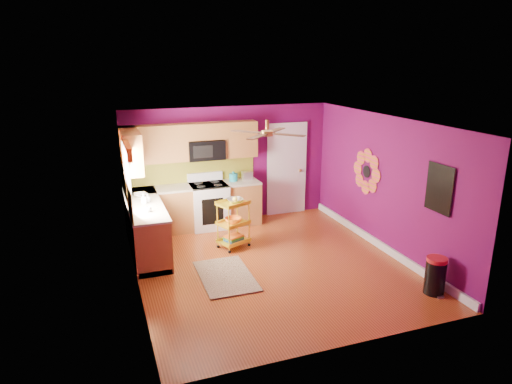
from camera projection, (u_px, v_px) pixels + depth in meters
name	position (u px, v px, depth m)	size (l,w,h in m)	color
ground	(270.00, 265.00, 7.97)	(5.00, 5.00, 0.00)	maroon
room_envelope	(273.00, 174.00, 7.52)	(4.54, 5.04, 2.52)	#620B4F
lower_cabinets	(174.00, 217.00, 9.06)	(2.81, 2.31, 0.94)	brown
electric_range	(209.00, 205.00, 9.62)	(0.76, 0.66, 1.13)	white
upper_cabinetry	(173.00, 146.00, 9.02)	(2.80, 2.30, 1.26)	brown
left_window	(127.00, 165.00, 7.71)	(0.08, 1.35, 1.08)	white
panel_door	(287.00, 170.00, 10.35)	(0.95, 0.11, 2.15)	white
right_wall_art	(397.00, 179.00, 7.97)	(0.04, 2.74, 1.04)	black
ceiling_fan	(267.00, 133.00, 7.50)	(1.01, 1.01, 0.26)	#BF8C3F
shag_rug	(226.00, 276.00, 7.53)	(0.84, 1.37, 0.02)	#321E10
rolling_cart	(234.00, 222.00, 8.57)	(0.66, 0.58, 1.00)	yellow
trash_can	(435.00, 276.00, 6.93)	(0.33, 0.35, 0.59)	black
teal_kettle	(233.00, 177.00, 9.74)	(0.18, 0.18, 0.21)	teal
toaster	(247.00, 175.00, 9.85)	(0.22, 0.15, 0.18)	beige
soap_bottle_a	(143.00, 199.00, 8.20)	(0.09, 0.09, 0.19)	#EA3F72
soap_bottle_b	(148.00, 198.00, 8.32)	(0.12, 0.12, 0.15)	white
counter_dish	(140.00, 195.00, 8.67)	(0.25, 0.25, 0.06)	white
counter_cup	(148.00, 209.00, 7.80)	(0.12, 0.12, 0.09)	white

